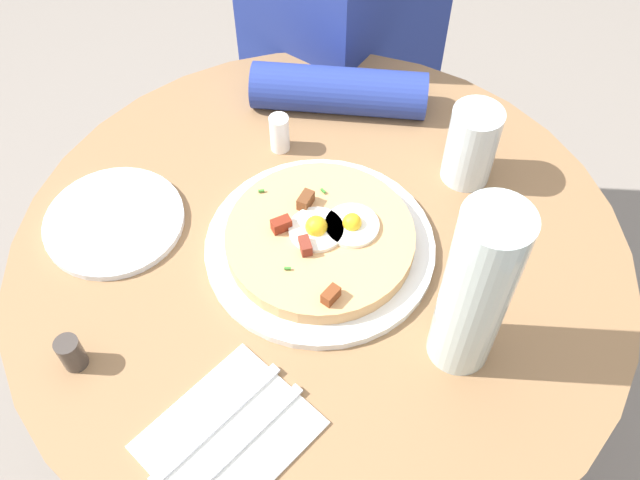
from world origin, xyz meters
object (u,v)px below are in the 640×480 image
at_px(water_bottle, 476,292).
at_px(bread_plate, 114,221).
at_px(pizza_plate, 320,247).
at_px(breakfast_pizza, 321,238).
at_px(knife, 240,445).
at_px(pepper_shaker, 71,353).
at_px(salt_shaker, 280,133).
at_px(water_glass, 471,145).
at_px(person_seated, 348,89).
at_px(fork, 217,422).
at_px(dining_table, 320,315).

bearing_deg(water_bottle, bread_plate, 101.74).
relative_size(pizza_plate, breakfast_pizza, 1.23).
distance_m(knife, pepper_shaker, 0.22).
xyz_separation_m(bread_plate, salt_shaker, (0.24, -0.10, 0.02)).
bearing_deg(water_glass, person_seated, 54.22).
relative_size(pizza_plate, pepper_shaker, 6.36).
bearing_deg(bread_plate, fork, -115.09).
distance_m(fork, pepper_shaker, 0.19).
height_order(bread_plate, salt_shaker, salt_shaker).
height_order(person_seated, water_bottle, person_seated).
bearing_deg(fork, salt_shaker, -143.90).
relative_size(dining_table, water_glass, 6.89).
bearing_deg(person_seated, water_glass, -125.78).
distance_m(knife, salt_shaker, 0.44).
relative_size(person_seated, water_glass, 9.74).
relative_size(dining_table, pepper_shaker, 17.32).
relative_size(pizza_plate, water_bottle, 1.21).
xyz_separation_m(bread_plate, fork, (-0.14, -0.29, 0.00)).
distance_m(fork, salt_shaker, 0.42).
bearing_deg(breakfast_pizza, fork, -170.52).
xyz_separation_m(dining_table, knife, (-0.26, -0.08, 0.17)).
distance_m(bread_plate, fork, 0.32).
height_order(fork, water_bottle, water_bottle).
relative_size(breakfast_pizza, salt_shaker, 4.16).
bearing_deg(bread_plate, pepper_shaker, -147.40).
bearing_deg(water_bottle, knife, 150.64).
xyz_separation_m(water_glass, water_bottle, (-0.25, -0.12, 0.06)).
bearing_deg(salt_shaker, breakfast_pizza, -127.41).
relative_size(water_glass, salt_shaker, 2.02).
bearing_deg(breakfast_pizza, knife, -163.37).
height_order(water_glass, pepper_shaker, water_glass).
bearing_deg(knife, water_bottle, 159.21).
height_order(person_seated, bread_plate, person_seated).
xyz_separation_m(fork, pepper_shaker, (-0.04, 0.18, 0.02)).
height_order(breakfast_pizza, knife, breakfast_pizza).
bearing_deg(knife, fork, -90.00).
xyz_separation_m(water_bottle, pepper_shaker, (-0.27, 0.35, -0.10)).
distance_m(dining_table, knife, 0.33).
bearing_deg(breakfast_pizza, salt_shaker, 52.59).
xyz_separation_m(breakfast_pizza, pepper_shaker, (-0.29, 0.14, -0.00)).
xyz_separation_m(person_seated, pizza_plate, (-0.48, -0.27, 0.21)).
height_order(water_bottle, pepper_shaker, water_bottle).
distance_m(pizza_plate, knife, 0.27).
distance_m(pizza_plate, breakfast_pizza, 0.02).
distance_m(person_seated, bread_plate, 0.64).
xyz_separation_m(dining_table, bread_plate, (-0.12, 0.25, 0.17)).
relative_size(dining_table, breakfast_pizza, 3.34).
relative_size(knife, water_bottle, 0.74).
height_order(fork, water_glass, water_glass).
bearing_deg(salt_shaker, fork, -152.47).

